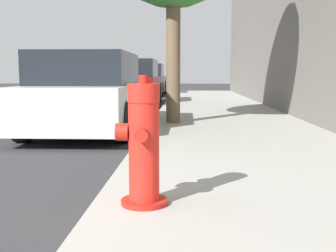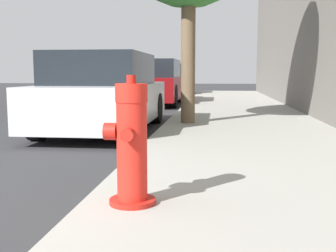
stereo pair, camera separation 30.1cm
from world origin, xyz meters
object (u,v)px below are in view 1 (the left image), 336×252
at_px(parked_car_near, 89,94).
at_px(parked_car_mid, 131,83).
at_px(fire_hydrant, 143,146).
at_px(parked_car_far, 147,80).

bearing_deg(parked_car_near, parked_car_mid, 90.90).
height_order(parked_car_near, parked_car_mid, parked_car_mid).
xyz_separation_m(parked_car_near, parked_car_mid, (-0.10, 6.53, 0.05)).
height_order(fire_hydrant, parked_car_far, parked_car_far).
relative_size(parked_car_mid, parked_car_far, 1.08).
bearing_deg(parked_car_far, parked_car_near, -89.42).
xyz_separation_m(fire_hydrant, parked_car_mid, (-1.56, 11.18, 0.18)).
distance_m(fire_hydrant, parked_car_mid, 11.29).
bearing_deg(parked_car_mid, parked_car_near, -89.10).
xyz_separation_m(fire_hydrant, parked_car_far, (-1.59, 17.23, 0.16)).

